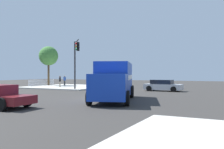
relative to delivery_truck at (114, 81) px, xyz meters
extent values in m
plane|color=#33302D|center=(-0.67, -1.61, -1.52)|extent=(100.00, 100.00, 0.00)
cube|color=beige|center=(-12.74, -13.68, -1.45)|extent=(10.95, 10.95, 0.14)
cube|color=#1438AD|center=(-0.66, -0.23, 0.12)|extent=(6.22, 4.15, 2.57)
cube|color=#1438AD|center=(3.10, 1.07, -0.32)|extent=(2.58, 2.89, 1.70)
cube|color=black|center=(3.91, 1.35, 0.02)|extent=(0.74, 1.93, 0.88)
cube|color=#B2B2B7|center=(-3.28, -1.14, -1.32)|extent=(0.94, 2.24, 0.21)
cube|color=white|center=(-1.05, 0.92, 0.25)|extent=(4.57, 1.60, 0.36)
cube|color=white|center=(-0.26, -1.37, 0.25)|extent=(4.57, 1.60, 0.36)
cylinder|color=black|center=(2.65, 2.23, -1.02)|extent=(1.04, 0.59, 1.00)
cylinder|color=black|center=(3.46, -0.11, -1.02)|extent=(1.04, 0.59, 1.00)
cylinder|color=black|center=(-2.27, 0.53, -1.02)|extent=(1.04, 0.59, 1.00)
cylinder|color=black|center=(-1.46, -1.82, -1.02)|extent=(1.04, 0.59, 1.00)
cylinder|color=black|center=(-3.26, 0.18, -1.02)|extent=(1.04, 0.59, 1.00)
cylinder|color=black|center=(-2.45, -2.16, -1.02)|extent=(1.04, 0.59, 1.00)
cylinder|color=#38383D|center=(-8.10, -9.36, 1.55)|extent=(0.20, 0.20, 5.85)
cylinder|color=#38383D|center=(-6.68, -8.13, 4.22)|extent=(2.92, 2.55, 0.12)
cylinder|color=#38383D|center=(-5.52, -7.13, 4.10)|extent=(0.03, 0.03, 0.25)
cube|color=black|center=(-5.52, -7.13, 3.50)|extent=(0.42, 0.42, 0.95)
sphere|color=red|center=(-5.41, -7.27, 3.81)|extent=(0.20, 0.20, 0.20)
sphere|color=#EFA314|center=(-5.41, -7.27, 3.50)|extent=(0.20, 0.20, 0.20)
sphere|color=#19CC4C|center=(-5.41, -7.27, 3.19)|extent=(0.20, 0.20, 0.20)
cube|color=maroon|center=(6.78, -3.03, -0.99)|extent=(2.05, 1.63, 0.50)
cylinder|color=black|center=(5.79, -3.23, -1.14)|extent=(0.29, 0.77, 0.76)
cylinder|color=black|center=(7.79, -3.10, -1.14)|extent=(0.29, 0.77, 0.76)
cube|color=#B7BABF|center=(-11.28, 0.85, -1.03)|extent=(1.92, 4.35, 0.65)
cube|color=black|center=(-11.28, 0.70, -0.46)|extent=(1.65, 2.45, 0.50)
cylinder|color=black|center=(-12.16, 2.30, -1.21)|extent=(0.22, 0.63, 0.62)
cylinder|color=black|center=(-10.32, 2.25, -1.21)|extent=(0.22, 0.63, 0.62)
cylinder|color=black|center=(-12.23, -0.54, -1.21)|extent=(0.22, 0.63, 0.62)
cylinder|color=black|center=(-10.40, -0.59, -1.21)|extent=(0.22, 0.63, 0.62)
cylinder|color=gray|center=(-10.30, -13.41, -0.99)|extent=(0.14, 0.14, 0.77)
cylinder|color=gray|center=(-10.16, -13.31, -0.99)|extent=(0.14, 0.14, 0.77)
cube|color=black|center=(-10.23, -13.36, -0.31)|extent=(0.40, 0.37, 0.58)
sphere|color=brown|center=(-10.23, -13.36, 0.08)|extent=(0.21, 0.21, 0.21)
cylinder|color=black|center=(-10.41, -13.48, -0.28)|extent=(0.09, 0.09, 0.52)
cylinder|color=black|center=(-10.05, -13.23, -0.28)|extent=(0.09, 0.09, 0.52)
cylinder|color=#4C4C51|center=(-14.55, -15.79, -0.99)|extent=(0.14, 0.14, 0.77)
cylinder|color=#4C4C51|center=(-14.58, -15.96, -0.99)|extent=(0.14, 0.14, 0.77)
cube|color=#3359B2|center=(-14.57, -15.88, -0.32)|extent=(0.28, 0.38, 0.58)
sphere|color=beige|center=(-14.57, -15.88, 0.08)|extent=(0.21, 0.21, 0.21)
cylinder|color=#3359B2|center=(-14.52, -15.66, -0.29)|extent=(0.09, 0.09, 0.52)
cylinder|color=#3359B2|center=(-14.61, -16.09, -0.29)|extent=(0.09, 0.09, 0.52)
cube|color=silver|center=(-15.53, -18.90, -0.90)|extent=(0.08, 0.04, 0.95)
cube|color=silver|center=(-15.35, -18.90, -0.90)|extent=(0.08, 0.04, 0.95)
cube|color=silver|center=(-15.17, -18.90, -0.90)|extent=(0.08, 0.04, 0.95)
cube|color=silver|center=(-14.99, -18.90, -0.90)|extent=(0.08, 0.04, 0.95)
cube|color=silver|center=(-14.81, -18.90, -0.90)|extent=(0.08, 0.04, 0.95)
cube|color=silver|center=(-14.63, -18.90, -0.90)|extent=(0.08, 0.04, 0.95)
cube|color=silver|center=(-14.45, -18.90, -0.90)|extent=(0.08, 0.04, 0.95)
cube|color=silver|center=(-14.27, -18.90, -0.90)|extent=(0.08, 0.04, 0.95)
cube|color=silver|center=(-14.09, -18.90, -0.90)|extent=(0.08, 0.04, 0.95)
cube|color=silver|center=(-13.91, -18.90, -0.90)|extent=(0.08, 0.04, 0.95)
cube|color=silver|center=(-13.73, -18.90, -0.90)|extent=(0.08, 0.04, 0.95)
cube|color=silver|center=(-13.55, -18.90, -0.90)|extent=(0.08, 0.04, 0.95)
cube|color=silver|center=(-13.37, -18.90, -0.90)|extent=(0.08, 0.04, 0.95)
cube|color=silver|center=(-13.19, -18.90, -0.90)|extent=(0.08, 0.04, 0.95)
cube|color=silver|center=(-13.01, -18.90, -0.90)|extent=(0.08, 0.04, 0.95)
cube|color=silver|center=(-12.83, -18.90, -0.90)|extent=(0.08, 0.04, 0.95)
cube|color=silver|center=(-12.65, -18.90, -0.90)|extent=(0.08, 0.04, 0.95)
cube|color=silver|center=(-12.47, -18.90, -0.90)|extent=(0.08, 0.04, 0.95)
cube|color=silver|center=(-12.29, -18.90, -0.90)|extent=(0.08, 0.04, 0.95)
cube|color=silver|center=(-12.11, -18.90, -0.90)|extent=(0.08, 0.04, 0.95)
cube|color=silver|center=(-11.93, -18.90, -0.90)|extent=(0.08, 0.04, 0.95)
cube|color=silver|center=(-11.75, -18.90, -0.90)|extent=(0.08, 0.04, 0.95)
cube|color=silver|center=(-11.57, -18.90, -0.90)|extent=(0.08, 0.04, 0.95)
cube|color=silver|center=(-11.39, -18.90, -0.90)|extent=(0.08, 0.04, 0.95)
cube|color=silver|center=(-11.21, -18.90, -0.90)|extent=(0.08, 0.04, 0.95)
cube|color=silver|center=(-11.03, -18.90, -0.90)|extent=(0.08, 0.04, 0.95)
cube|color=silver|center=(-10.85, -18.90, -0.90)|extent=(0.08, 0.04, 0.95)
cube|color=silver|center=(-10.67, -18.90, -0.90)|extent=(0.08, 0.04, 0.95)
cube|color=silver|center=(-10.49, -18.90, -0.90)|extent=(0.08, 0.04, 0.95)
cube|color=silver|center=(-10.31, -18.90, -0.90)|extent=(0.08, 0.04, 0.95)
cube|color=silver|center=(-10.13, -18.90, -0.90)|extent=(0.08, 0.04, 0.95)
cube|color=silver|center=(-9.95, -18.90, -0.90)|extent=(0.08, 0.04, 0.95)
cube|color=silver|center=(-12.74, -18.92, -0.66)|extent=(5.68, 0.03, 0.07)
cube|color=silver|center=(-12.74, -18.92, -1.09)|extent=(5.68, 0.03, 0.07)
cylinder|color=brown|center=(-13.70, -18.39, 0.40)|extent=(0.32, 0.32, 3.55)
sphere|color=#427F38|center=(-13.70, -18.39, 3.32)|extent=(3.05, 3.05, 3.05)
camera|label=1|loc=(17.22, 8.43, 0.60)|focal=39.82mm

